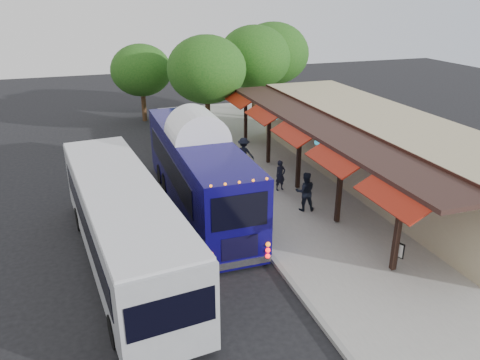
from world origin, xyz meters
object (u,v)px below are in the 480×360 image
object	(u,v)px
ped_a	(280,176)
ped_b	(305,191)
coach_bus	(198,168)
city_bus	(123,222)
ped_d	(244,153)
ped_c	(263,207)
sign_board	(398,251)

from	to	relation	value
ped_a	ped_b	world-z (taller)	ped_b
coach_bus	city_bus	distance (m)	5.44
city_bus	ped_d	size ratio (longest dim) A/B	6.75
ped_c	sign_board	size ratio (longest dim) A/B	1.61
coach_bus	ped_c	xyz separation A→B (m)	(2.10, -2.85, -1.01)
city_bus	ped_c	bearing A→B (deg)	4.16
coach_bus	sign_board	world-z (taller)	coach_bus
sign_board	ped_b	bearing A→B (deg)	76.06
ped_b	sign_board	bearing A→B (deg)	116.66
coach_bus	city_bus	size ratio (longest dim) A/B	0.97
coach_bus	city_bus	world-z (taller)	coach_bus
ped_c	sign_board	bearing A→B (deg)	80.72
ped_b	ped_c	xyz separation A→B (m)	(-2.36, -0.80, -0.05)
ped_d	ped_b	bearing A→B (deg)	130.27
coach_bus	ped_a	world-z (taller)	coach_bus
city_bus	sign_board	size ratio (longest dim) A/B	11.34
coach_bus	ped_c	size ratio (longest dim) A/B	6.81
coach_bus	ped_c	world-z (taller)	coach_bus
coach_bus	ped_b	distance (m)	5.00
coach_bus	ped_b	world-z (taller)	coach_bus
city_bus	ped_a	xyz separation A→B (m)	(8.11, 4.38, -0.86)
city_bus	ped_a	distance (m)	9.26
ped_b	ped_c	world-z (taller)	ped_b
sign_board	city_bus	bearing A→B (deg)	134.43
city_bus	ped_d	xyz separation A→B (m)	(7.38, 7.90, -0.73)
ped_d	sign_board	world-z (taller)	ped_d
ped_a	sign_board	world-z (taller)	ped_a
city_bus	ped_b	bearing A→B (deg)	6.71
ped_d	ped_c	bearing A→B (deg)	109.83
city_bus	ped_d	distance (m)	10.83
coach_bus	ped_a	size ratio (longest dim) A/B	7.57
ped_a	ped_d	bearing A→B (deg)	90.38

